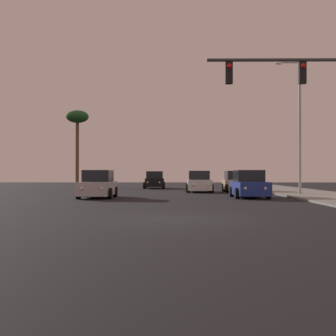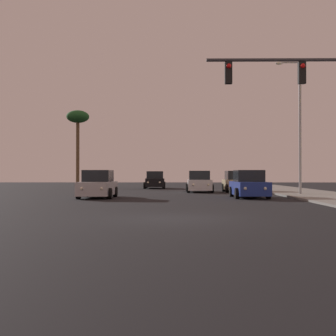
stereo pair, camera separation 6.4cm
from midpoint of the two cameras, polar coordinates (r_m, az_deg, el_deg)
name	(u,v)px [view 2 (the right image)]	position (r m, az deg, el deg)	size (l,w,h in m)	color
ground_plane	(174,219)	(15.46, 0.81, -6.18)	(120.00, 120.00, 0.00)	black
car_tan	(237,182)	(37.52, 8.40, -1.74)	(2.04, 4.33, 1.68)	tan
car_silver	(98,185)	(28.54, -8.49, -2.10)	(2.04, 4.33, 1.68)	#B7B7BC
car_white	(199,182)	(37.01, 3.88, -1.76)	(2.04, 4.32, 1.68)	silver
car_black	(155,181)	(45.91, -1.58, -1.54)	(2.04, 4.34, 1.68)	black
car_blue	(249,185)	(28.76, 9.91, -2.08)	(2.04, 4.34, 1.68)	navy
traffic_light_mast	(312,97)	(20.56, 17.26, 8.27)	(6.21, 0.36, 6.50)	#38383D
street_lamp	(298,119)	(32.84, 15.63, 5.73)	(1.74, 0.24, 9.00)	#99999E
palm_tree_far	(78,121)	(50.72, -10.91, 5.69)	(2.40, 2.40, 8.16)	brown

